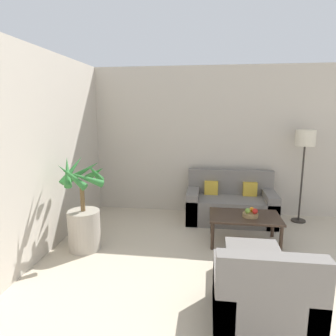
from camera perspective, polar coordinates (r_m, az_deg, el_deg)
name	(u,v)px	position (r m, az deg, el deg)	size (l,w,h in m)	color
wall_back	(272,142)	(5.73, 19.13, 4.68)	(8.12, 0.06, 2.70)	#BCB2A3
potted_palm	(84,217)	(4.33, -15.77, -8.96)	(0.65, 0.71, 1.32)	#ADA393
sofa_loveseat	(230,204)	(5.40, 11.78, -6.81)	(1.51, 0.76, 0.86)	slate
floor_lamp	(305,144)	(5.50, 24.63, 4.19)	(0.32, 0.32, 1.60)	#2D2823
coffee_table	(245,219)	(4.53, 14.39, -9.36)	(1.01, 0.64, 0.42)	#38281E
fruit_bowl	(250,215)	(4.48, 15.41, -8.62)	(0.22, 0.22, 0.05)	#997A4C
apple_red	(255,211)	(4.45, 16.25, -7.91)	(0.08, 0.08, 0.08)	red
apple_green	(248,211)	(4.45, 14.93, -7.88)	(0.08, 0.08, 0.08)	olive
orange_fruit	(252,209)	(4.52, 15.66, -7.61)	(0.07, 0.07, 0.07)	orange
armchair	(262,301)	(2.99, 17.42, -23.03)	(0.84, 0.86, 0.85)	slate
ottoman	(252,261)	(3.81, 15.73, -16.65)	(0.62, 0.49, 0.35)	slate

